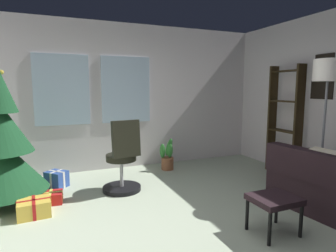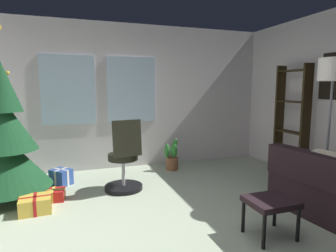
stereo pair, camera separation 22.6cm
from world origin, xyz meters
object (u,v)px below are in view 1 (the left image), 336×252
footstool (274,202)px  gift_box_blue (57,179)px  gift_box_red (51,198)px  bookshelf (284,127)px  office_chair (123,163)px  floor_lamp (327,81)px  potted_plant (167,157)px  gift_box_gold (34,208)px  holiday_tree (0,144)px

footstool → gift_box_blue: footstool is taller
gift_box_red → bookshelf: (3.78, -0.15, 0.75)m
office_chair → floor_lamp: floor_lamp is taller
gift_box_red → floor_lamp: bearing=-20.3°
gift_box_red → office_chair: size_ratio=0.30×
office_chair → floor_lamp: 2.96m
bookshelf → potted_plant: (-1.78, 1.00, -0.59)m
footstool → gift_box_gold: bearing=148.9°
gift_box_blue → floor_lamp: (3.28, -1.87, 1.47)m
holiday_tree → gift_box_red: 0.94m
gift_box_red → bookshelf: size_ratio=0.17×
office_chair → potted_plant: bearing=38.0°
footstool → bookshelf: bearing=43.5°
gift_box_blue → floor_lamp: floor_lamp is taller
footstool → office_chair: 2.11m
gift_box_blue → potted_plant: potted_plant is taller
holiday_tree → gift_box_red: size_ratio=7.42×
gift_box_gold → bookshelf: size_ratio=0.20×
floor_lamp → gift_box_blue: bearing=150.3°
gift_box_gold → floor_lamp: 3.96m
bookshelf → floor_lamp: bookshelf is taller
gift_box_gold → office_chair: size_ratio=0.36×
footstool → potted_plant: (-0.13, 2.57, -0.12)m
gift_box_blue → bookshelf: (3.70, -0.78, 0.70)m
footstool → potted_plant: potted_plant is taller
gift_box_gold → floor_lamp: floor_lamp is taller
holiday_tree → gift_box_gold: 0.98m
floor_lamp → potted_plant: bearing=123.1°
footstool → bookshelf: size_ratio=0.24×
footstool → potted_plant: bearing=92.9°
holiday_tree → office_chair: bearing=-7.6°
holiday_tree → office_chair: size_ratio=2.19×
footstool → gift_box_red: size_ratio=1.47×
footstool → floor_lamp: size_ratio=0.25×
footstool → bookshelf: 2.32m
footstool → gift_box_red: 2.75m
gift_box_red → bookshelf: 3.86m
office_chair → footstool: bearing=-56.8°
holiday_tree → gift_box_red: holiday_tree is taller
floor_lamp → potted_plant: floor_lamp is taller
gift_box_blue → gift_box_red: bearing=-97.9°
gift_box_gold → potted_plant: bearing=28.2°
footstool → holiday_tree: size_ratio=0.20×
office_chair → floor_lamp: size_ratio=0.57×
gift_box_red → gift_box_gold: (-0.18, -0.32, 0.02)m
gift_box_gold → office_chair: office_chair is taller
gift_box_red → potted_plant: 2.18m
gift_box_red → potted_plant: size_ratio=0.55×
footstool → gift_box_blue: bearing=131.2°
gift_box_red → floor_lamp: (3.37, -1.25, 1.52)m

